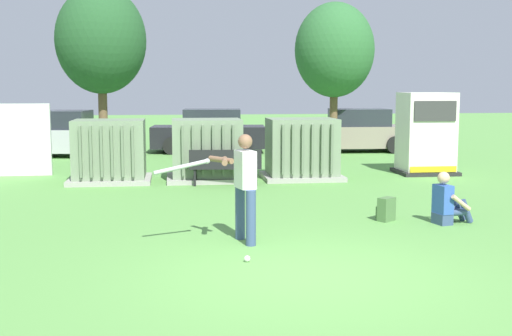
% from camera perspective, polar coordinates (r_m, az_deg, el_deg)
% --- Properties ---
extents(ground_plane, '(96.00, 96.00, 0.00)m').
position_cam_1_polar(ground_plane, '(8.89, 4.47, -9.21)').
color(ground_plane, '#5B9947').
extents(transformer_west, '(2.10, 1.70, 1.62)m').
position_cam_1_polar(transformer_west, '(17.47, -12.56, 1.38)').
color(transformer_west, '#9E9B93').
rests_on(transformer_west, ground).
extents(transformer_mid_west, '(2.10, 1.70, 1.62)m').
position_cam_1_polar(transformer_mid_west, '(17.39, -4.29, 1.51)').
color(transformer_mid_west, '#9E9B93').
rests_on(transformer_mid_west, ground).
extents(transformer_mid_east, '(2.10, 1.70, 1.62)m').
position_cam_1_polar(transformer_mid_east, '(17.69, 3.99, 1.60)').
color(transformer_mid_east, '#9E9B93').
rests_on(transformer_mid_east, ground).
extents(generator_enclosure, '(1.60, 1.40, 2.30)m').
position_cam_1_polar(generator_enclosure, '(19.26, 14.51, 2.89)').
color(generator_enclosure, '#262626').
rests_on(generator_enclosure, ground).
extents(park_bench, '(1.83, 0.56, 0.92)m').
position_cam_1_polar(park_bench, '(16.44, -2.66, 0.30)').
color(park_bench, black).
rests_on(park_bench, ground).
extents(batter, '(1.61, 0.77, 1.74)m').
position_cam_1_polar(batter, '(10.44, -1.23, -1.25)').
color(batter, '#384C75').
rests_on(batter, ground).
extents(sports_ball, '(0.09, 0.09, 0.09)m').
position_cam_1_polar(sports_ball, '(9.48, -0.77, -7.86)').
color(sports_ball, white).
rests_on(sports_ball, ground).
extents(seated_spectator, '(0.78, 0.62, 0.96)m').
position_cam_1_polar(seated_spectator, '(12.45, 16.24, -2.96)').
color(seated_spectator, '#384C75').
rests_on(seated_spectator, ground).
extents(backpack, '(0.38, 0.37, 0.44)m').
position_cam_1_polar(backpack, '(12.47, 11.18, -3.55)').
color(backpack, '#4C723F').
rests_on(backpack, ground).
extents(tree_left, '(3.05, 3.05, 5.83)m').
position_cam_1_polar(tree_left, '(23.32, -13.28, 10.68)').
color(tree_left, brown).
rests_on(tree_left, ground).
extents(tree_center_left, '(2.85, 2.85, 5.45)m').
position_cam_1_polar(tree_center_left, '(24.13, 6.81, 10.08)').
color(tree_center_left, brown).
rests_on(tree_center_left, ground).
extents(parked_car_leftmost, '(4.40, 2.38, 1.62)m').
position_cam_1_polar(parked_car_leftmost, '(24.29, -16.97, 2.74)').
color(parked_car_leftmost, '#B2B2B7').
rests_on(parked_car_leftmost, ground).
extents(parked_car_left_of_center, '(4.33, 2.20, 1.62)m').
position_cam_1_polar(parked_car_left_of_center, '(24.79, -4.06, 3.12)').
color(parked_car_left_of_center, black).
rests_on(parked_car_left_of_center, ground).
extents(parked_car_right_of_center, '(4.26, 2.04, 1.62)m').
position_cam_1_polar(parked_car_right_of_center, '(25.21, 8.65, 3.13)').
color(parked_car_right_of_center, gray).
rests_on(parked_car_right_of_center, ground).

